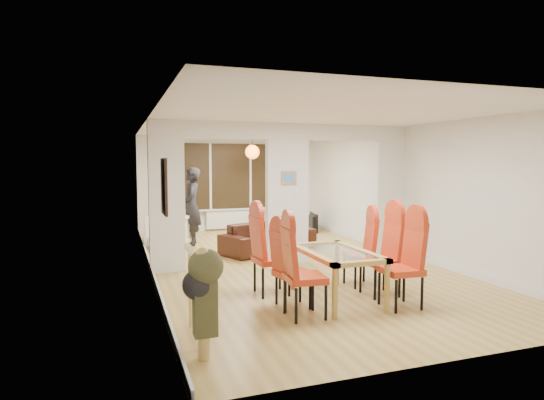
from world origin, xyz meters
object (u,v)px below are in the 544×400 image
dining_chair_lc (272,253)px  bowl (258,230)px  sofa (269,237)px  person (192,206)px  dining_table (336,276)px  television (310,222)px  dining_chair_lb (293,267)px  armchair (169,231)px  dining_chair_ra (401,263)px  dining_chair_rc (360,251)px  coffee_table (254,236)px  dining_chair_la (305,270)px  dining_chair_rb (380,254)px  bottle (263,224)px

dining_chair_lc → bowl: 4.39m
sofa → person: size_ratio=1.19×
dining_table → television: 6.26m
dining_chair_lc → television: dining_chair_lc is taller
dining_chair_lb → armchair: (-1.08, 4.71, -0.16)m
armchair → person: bearing=51.6°
dining_chair_ra → dining_chair_rc: 1.12m
coffee_table → television: bearing=27.3°
dining_chair_lb → bowl: size_ratio=4.92×
dining_chair_la → coffee_table: size_ratio=1.12×
television → coffee_table: size_ratio=0.84×
dining_table → dining_chair_lc: size_ratio=1.25×
dining_chair_lb → dining_chair_rc: (1.35, 0.64, 0.01)m
dining_chair_ra → bowl: dining_chair_ra is taller
coffee_table → dining_table: bearing=-93.5°
dining_chair_la → television: (2.86, 6.35, -0.33)m
dining_chair_rc → dining_chair_rb: bearing=-77.2°
dining_chair_lc → television: (2.93, 5.29, -0.34)m
armchair → person: 0.77m
dining_chair_rb → dining_chair_rc: 0.55m
television → bowl: television is taller
dining_table → dining_chair_ra: dining_chair_ra is taller
dining_chair_la → person: person is taller
dining_table → television: dining_table is taller
dining_chair_rc → bowl: 4.27m
dining_table → coffee_table: bearing=86.5°
dining_chair_rc → person: 4.68m
dining_chair_lc → sofa: size_ratio=0.56×
sofa → bottle: (0.29, 1.33, 0.08)m
coffee_table → dining_chair_rb: bearing=-85.2°
dining_table → bowl: dining_table is taller
dining_chair_rc → coffee_table: size_ratio=1.04×
dining_chair_rc → sofa: dining_chair_rc is taller
dining_chair_lc → sofa: bearing=68.6°
dining_table → dining_chair_lb: bearing=-173.6°
dining_chair_la → television: dining_chair_la is taller
bottle → bowl: size_ratio=1.44×
dining_chair_la → coffee_table: (0.97, 5.37, -0.46)m
dining_chair_lb → person: person is taller
dining_table → bottle: (0.50, 4.87, 0.05)m
armchair → television: bearing=49.6°
dining_chair_rb → sofa: size_ratio=0.56×
dining_chair_rb → dining_table: bearing=-176.0°
dining_chair_lc → dining_chair_rb: size_ratio=1.00×
dining_chair_rc → person: person is taller
dining_table → television: bearing=69.5°
television → coffee_table: 2.14m
dining_chair_ra → bottle: 5.42m
bottle → dining_chair_ra: bearing=-88.4°
dining_chair_lb → person: 4.94m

